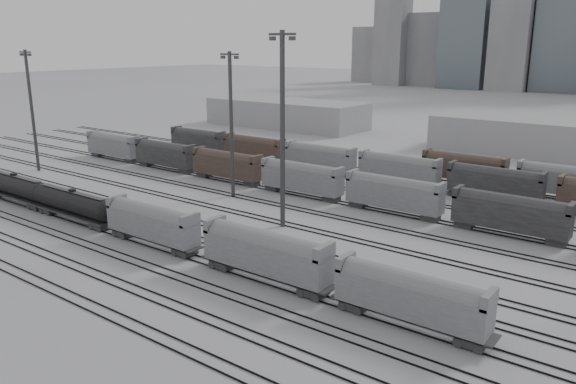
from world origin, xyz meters
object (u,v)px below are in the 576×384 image
Objects in this scene: tank_car_a at (15,186)px; tank_car_b at (73,203)px; hopper_car_a at (152,221)px; light_mast_a at (32,108)px; light_mast_c at (282,126)px; hopper_car_b at (266,251)px; hopper_car_c at (411,294)px.

tank_car_a is 16.26m from tank_car_b.
hopper_car_a is 55.22m from light_mast_a.
light_mast_a is 0.89× the size of light_mast_c.
tank_car_a is at bearing 180.00° from tank_car_b.
tank_car_a is at bearing 180.00° from hopper_car_b.
tank_car_a is 1.02× the size of tank_car_b.
tank_car_a is at bearing -37.66° from light_mast_a.
hopper_car_c is (68.66, 0.00, 0.51)m from tank_car_a.
light_mast_c is (8.51, 15.99, 10.86)m from hopper_car_a.
tank_car_b is 1.17× the size of hopper_car_b.
hopper_car_c reaches higher than tank_car_b.
tank_car_b is 35.68m from hopper_car_b.
hopper_car_a is 0.62× the size of light_mast_a.
hopper_car_b reaches higher than tank_car_a.
tank_car_b is at bearing 0.00° from tank_car_a.
hopper_car_c is 0.61× the size of light_mast_a.
tank_car_b is 39.42m from light_mast_a.
tank_car_b is 17.21m from hopper_car_a.
hopper_car_a reaches higher than tank_car_b.
hopper_car_b is at bearing 180.00° from hopper_car_c.
hopper_car_c is at bearing 0.00° from hopper_car_a.
tank_car_a is at bearing -159.14° from light_mast_c.
light_mast_c reaches higher than tank_car_b.
hopper_car_a is 0.94× the size of hopper_car_b.
light_mast_c is at bearing 31.88° from tank_car_b.
light_mast_a is (-35.22, 14.63, 9.96)m from tank_car_b.
hopper_car_a is 1.02× the size of hopper_car_c.
hopper_car_a is at bearing 180.00° from hopper_car_c.
hopper_car_a is at bearing 0.00° from tank_car_a.
light_mast_c reaches higher than hopper_car_b.
hopper_car_a is at bearing 0.00° from tank_car_b.
hopper_car_b reaches higher than hopper_car_c.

